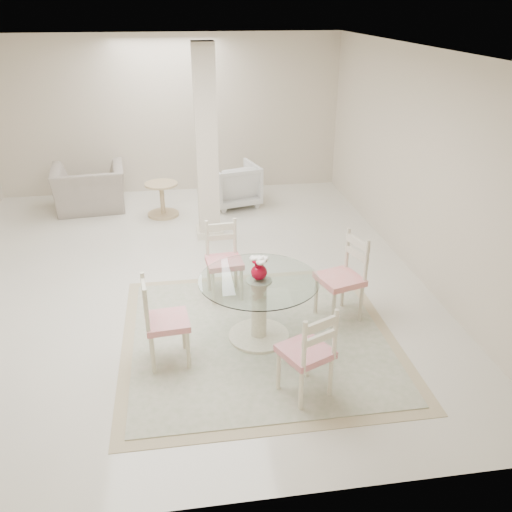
{
  "coord_description": "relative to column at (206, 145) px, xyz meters",
  "views": [
    {
      "loc": [
        0.07,
        -6.16,
        3.19
      ],
      "look_at": [
        0.8,
        -1.31,
        0.85
      ],
      "focal_mm": 38.0,
      "sensor_mm": 36.0,
      "label": 1
    }
  ],
  "objects": [
    {
      "name": "dining_chair_west",
      "position": [
        -0.67,
        -3.08,
        -0.82
      ],
      "size": [
        0.44,
        0.44,
        1.0
      ],
      "rotation": [
        0.0,
        0.0,
        1.67
      ],
      "color": "beige",
      "rests_on": "ground"
    },
    {
      "name": "dining_chair_east",
      "position": [
        1.28,
        -2.53,
        -0.79
      ],
      "size": [
        0.53,
        0.53,
        1.07
      ],
      "rotation": [
        0.0,
        0.0,
        -1.28
      ],
      "color": "beige",
      "rests_on": "ground"
    },
    {
      "name": "armchair_white",
      "position": [
        0.5,
        1.24,
        -0.99
      ],
      "size": [
        0.93,
        0.95,
        0.72
      ],
      "primitive_type": "imported",
      "rotation": [
        0.0,
        0.0,
        3.39
      ],
      "color": "silver",
      "rests_on": "ground"
    },
    {
      "name": "column",
      "position": [
        0.0,
        0.0,
        0.0
      ],
      "size": [
        0.3,
        0.3,
        2.7
      ],
      "primitive_type": "cube",
      "color": "beige",
      "rests_on": "ground"
    },
    {
      "name": "dining_chair_north",
      "position": [
        0.04,
        -1.83,
        -0.82
      ],
      "size": [
        0.43,
        0.43,
        1.0
      ],
      "rotation": [
        0.0,
        0.0,
        0.08
      ],
      "color": "beige",
      "rests_on": "ground"
    },
    {
      "name": "area_rug",
      "position": [
        0.3,
        -2.81,
        -1.34
      ],
      "size": [
        2.8,
        2.8,
        0.02
      ],
      "color": "tan",
      "rests_on": "ground"
    },
    {
      "name": "dining_table",
      "position": [
        0.3,
        -2.81,
        -1.0
      ],
      "size": [
        1.2,
        1.2,
        0.69
      ],
      "rotation": [
        0.0,
        0.0,
        0.28
      ],
      "color": "#F2E8C7",
      "rests_on": "ground"
    },
    {
      "name": "red_vase",
      "position": [
        0.3,
        -2.81,
        -0.54
      ],
      "size": [
        0.19,
        0.18,
        0.25
      ],
      "color": "#9D041B",
      "rests_on": "dining_table"
    },
    {
      "name": "ground",
      "position": [
        -0.5,
        -1.3,
        -1.35
      ],
      "size": [
        7.0,
        7.0,
        0.0
      ],
      "primitive_type": "plane",
      "color": "silver",
      "rests_on": "ground"
    },
    {
      "name": "side_table",
      "position": [
        -0.69,
        0.91,
        -1.1
      ],
      "size": [
        0.52,
        0.52,
        0.54
      ],
      "color": "tan",
      "rests_on": "ground"
    },
    {
      "name": "recliner_taupe",
      "position": [
        -1.87,
        1.36,
        -0.98
      ],
      "size": [
        1.23,
        1.1,
        0.73
      ],
      "primitive_type": "imported",
      "rotation": [
        0.0,
        0.0,
        3.25
      ],
      "color": "gray",
      "rests_on": "ground"
    },
    {
      "name": "dining_chair_south",
      "position": [
        0.59,
        -3.78,
        -0.83
      ],
      "size": [
        0.53,
        0.53,
        0.99
      ],
      "rotation": [
        0.0,
        0.0,
        3.58
      ],
      "color": "beige",
      "rests_on": "ground"
    },
    {
      "name": "room_shell",
      "position": [
        -0.5,
        -1.3,
        0.51
      ],
      "size": [
        6.02,
        7.02,
        2.71
      ],
      "color": "beige",
      "rests_on": "ground"
    }
  ]
}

